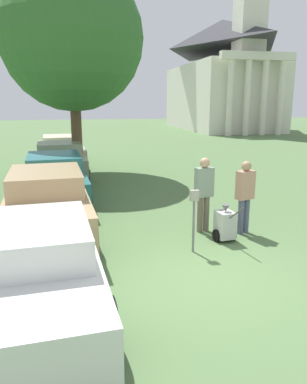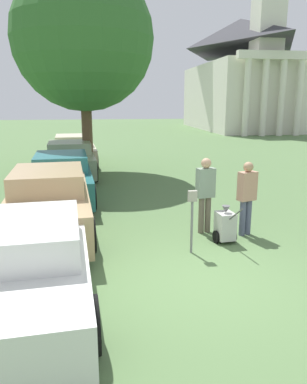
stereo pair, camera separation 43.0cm
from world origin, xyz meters
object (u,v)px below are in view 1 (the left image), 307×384
Objects in this scene: parked_car_cream at (62,151)px; parking_meter at (194,209)px; parked_car_tan at (47,203)px; person_supervisor at (245,193)px; equipment_cart at (225,224)px; parked_car_teal at (55,178)px; person_worker at (204,190)px; parked_car_white at (32,265)px; parked_car_sage at (60,160)px; church at (222,73)px.

parked_car_cream is 3.98× the size of parking_meter.
person_supervisor is at bearing -15.54° from parked_car_tan.
parked_car_teal is at bearing 125.05° from equipment_cart.
parked_car_cream is (0.00, 6.75, -0.01)m from parked_car_teal.
person_worker is (0.61, 1.17, 0.10)m from parking_meter.
person_worker reaches higher than person_supervisor.
equipment_cart is (0.88, 0.47, -0.54)m from parking_meter.
person_supervisor reaches higher than parking_meter.
parking_meter is 0.76× the size of person_supervisor.
parking_meter is at bearing 22.93° from parked_car_white.
parked_car_white is at bearing -94.07° from parked_car_tan.
person_supervisor is (4.53, -7.90, 0.30)m from parked_car_sage.
person_worker is (3.63, -10.57, 0.35)m from parked_car_cream.
person_worker is 0.99m from equipment_cart.
parked_car_sage is at bearing 85.93° from parked_car_teal.
person_supervisor is at bearing 23.92° from parked_car_white.
parked_car_tan is at bearing 149.44° from parking_meter.
person_supervisor is at bearing 150.25° from person_worker.
parked_car_tan reaches higher than equipment_cart.
parked_car_teal is at bearing -94.07° from parked_car_sage.
person_worker is (3.63, -7.60, 0.34)m from parked_car_sage.
parking_meter is 1.14m from equipment_cart.
person_worker is at bearing -36.58° from person_supervisor.
person_worker is at bearing 105.68° from equipment_cart.
parked_car_sage is 2.83× the size of person_supervisor.
parked_car_cream is 2.93× the size of person_worker.
parking_meter is at bearing -157.78° from equipment_cart.
parked_car_tan is 1.04× the size of parked_car_sage.
person_supervisor is at bearing -64.21° from parked_car_sage.
parking_meter is 1.32m from person_worker.
parked_car_sage is at bearing 109.05° from parking_meter.
parked_car_tan is at bearing -29.61° from person_supervisor.
parked_car_tan is 2.85× the size of person_worker.
church is (16.60, 28.54, 5.39)m from parked_car_teal.
person_worker is at bearing -13.75° from parked_car_tan.
equipment_cart is (3.91, -11.27, -0.29)m from parked_car_cream.
parked_car_sage reaches higher than parking_meter.
person_worker is at bearing -50.51° from parked_car_teal.
church is at bearing -128.41° from person_supervisor.
parked_car_white reaches higher than parking_meter.
parked_car_sage is at bearing -75.75° from person_worker.
parked_car_teal is at bearing 121.24° from parking_meter.
parked_car_cream is at bearing 85.93° from parked_car_tan.
parked_car_tan is 4.63m from person_supervisor.
equipment_cart is (0.27, -0.70, -0.64)m from person_worker.
person_worker is (3.63, -3.82, 0.34)m from parked_car_teal.
parked_car_sage is 0.93× the size of parked_car_cream.
parked_car_teal reaches higher than parked_car_sage.
parked_car_sage is at bearing 85.93° from parked_car_tan.
person_supervisor is (0.90, -0.30, -0.04)m from person_worker.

